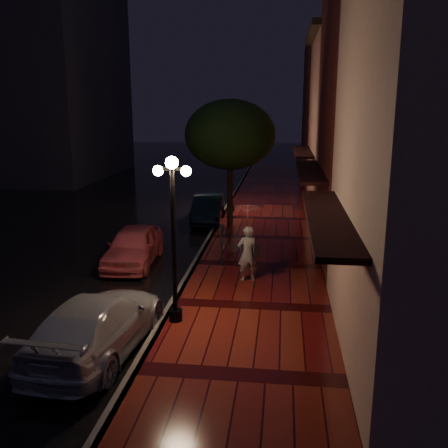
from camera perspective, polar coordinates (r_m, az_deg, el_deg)
The scene contains 14 objects.
ground at distance 18.12m, azimuth -3.27°, elevation -4.80°, with size 120.00×120.00×0.00m, color black.
sidewalk at distance 17.86m, azimuth 3.88°, elevation -4.84°, with size 4.50×60.00×0.15m, color #470C0D.
curb at distance 18.10m, azimuth -3.27°, elevation -4.57°, with size 0.25×60.00×0.15m, color #595451.
storefront_mid at distance 19.34m, azimuth 19.02°, elevation 12.24°, with size 5.00×8.00×11.00m, color #511914.
storefront_far at distance 27.25m, azimuth 15.39°, elevation 10.53°, with size 5.00×8.00×9.00m, color #8C5951.
storefront_extra at distance 37.15m, azimuth 13.20°, elevation 12.09°, with size 5.00×12.00×10.00m, color #511914.
streetlamp_near at distance 12.62m, azimuth -5.80°, elevation -0.71°, with size 0.96×0.36×4.31m.
streetlamp_far at distance 26.26m, azimuth 0.85°, elevation 6.75°, with size 0.96×0.36×4.31m.
street_tree at distance 23.10m, azimuth 0.72°, elevation 9.93°, with size 4.16×4.16×5.80m.
pink_car at distance 18.39m, azimuth -10.30°, elevation -2.47°, with size 1.64×4.09×1.39m, color #E45D68.
navy_car at distance 24.72m, azimuth -1.84°, elevation 1.79°, with size 1.42×4.07×1.34m, color black.
silver_car at distance 12.21m, azimuth -14.24°, elevation -11.01°, with size 1.97×4.85×1.41m, color #B1B2B9.
woman_with_umbrella at distance 15.76m, azimuth 2.72°, elevation -0.73°, with size 1.04×1.06×2.51m.
parking_meter at distance 17.33m, azimuth -0.26°, elevation -1.97°, with size 0.15×0.13×1.50m.
Camera 1 is at (3.06, -16.94, 5.68)m, focal length 40.00 mm.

